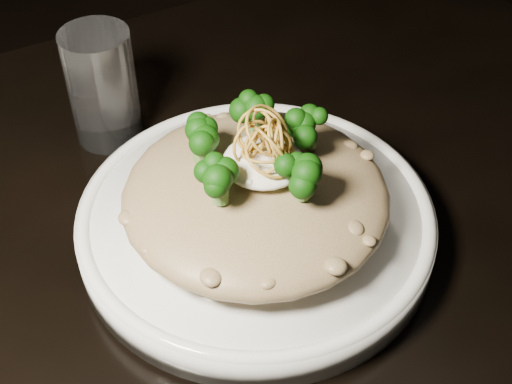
% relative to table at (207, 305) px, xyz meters
% --- Properties ---
extents(table, '(1.10, 0.80, 0.75)m').
position_rel_table_xyz_m(table, '(0.00, 0.00, 0.00)').
color(table, black).
rests_on(table, ground).
extents(plate, '(0.31, 0.31, 0.03)m').
position_rel_table_xyz_m(plate, '(0.05, -0.01, 0.10)').
color(plate, white).
rests_on(plate, table).
extents(risotto, '(0.23, 0.23, 0.05)m').
position_rel_table_xyz_m(risotto, '(0.05, -0.02, 0.14)').
color(risotto, brown).
rests_on(risotto, plate).
extents(broccoli, '(0.14, 0.14, 0.05)m').
position_rel_table_xyz_m(broccoli, '(0.05, -0.01, 0.19)').
color(broccoli, black).
rests_on(broccoli, risotto).
extents(cheese, '(0.07, 0.07, 0.02)m').
position_rel_table_xyz_m(cheese, '(0.05, -0.02, 0.17)').
color(cheese, white).
rests_on(cheese, risotto).
extents(shallots, '(0.06, 0.06, 0.04)m').
position_rel_table_xyz_m(shallots, '(0.05, -0.02, 0.20)').
color(shallots, olive).
rests_on(shallots, cheese).
extents(drinking_glass, '(0.07, 0.07, 0.12)m').
position_rel_table_xyz_m(drinking_glass, '(-0.01, 0.19, 0.14)').
color(drinking_glass, white).
rests_on(drinking_glass, table).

